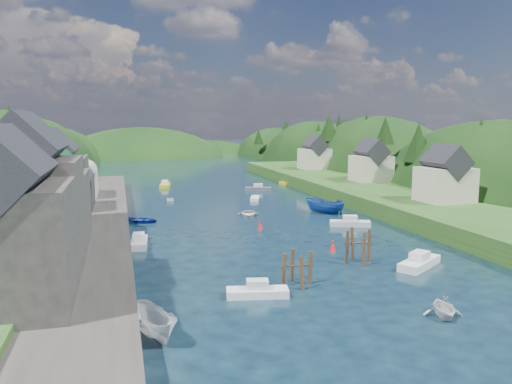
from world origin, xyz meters
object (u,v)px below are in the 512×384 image
object	(u,v)px
piling_cluster_near	(297,272)
piling_cluster_far	(358,249)
channel_buoy_far	(260,225)
channel_buoy_near	(333,246)

from	to	relation	value
piling_cluster_near	piling_cluster_far	world-z (taller)	piling_cluster_far
piling_cluster_far	channel_buoy_far	xyz separation A→B (m)	(-5.01, 18.26, -0.93)
channel_buoy_far	piling_cluster_far	bearing A→B (deg)	-74.67
piling_cluster_near	piling_cluster_far	size ratio (longest dim) A/B	0.88
channel_buoy_far	channel_buoy_near	bearing A→B (deg)	-70.69
piling_cluster_far	channel_buoy_near	bearing A→B (deg)	94.58
piling_cluster_far	channel_buoy_far	size ratio (longest dim) A/B	3.60
piling_cluster_near	channel_buoy_near	distance (m)	12.77
piling_cluster_near	channel_buoy_near	size ratio (longest dim) A/B	3.17
piling_cluster_far	channel_buoy_near	xyz separation A→B (m)	(-0.41, 5.16, -0.93)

